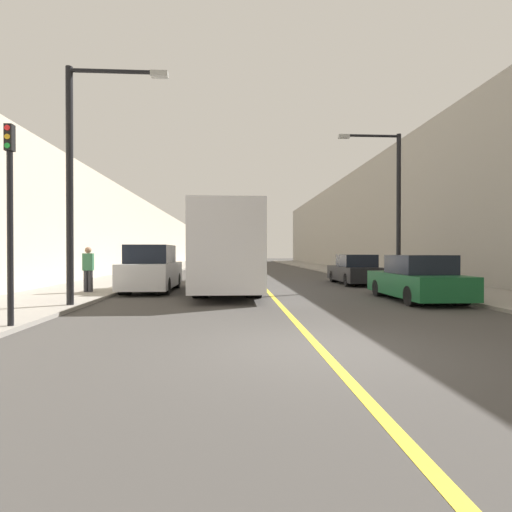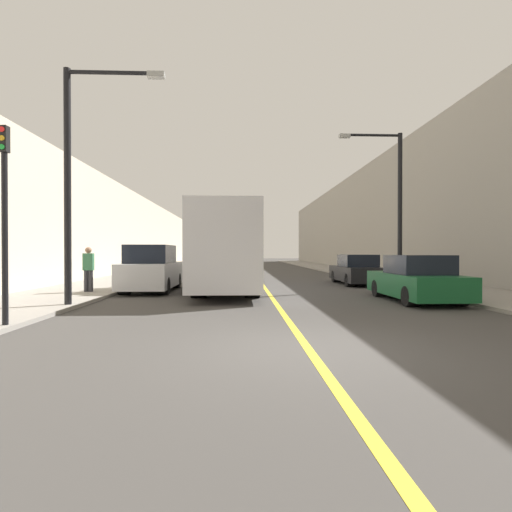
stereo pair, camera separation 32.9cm
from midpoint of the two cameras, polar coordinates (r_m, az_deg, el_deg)
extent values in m
plane|color=#3F3D3A|center=(6.99, 8.81, -12.96)|extent=(200.00, 200.00, 0.00)
cube|color=gray|center=(37.26, -12.32, -1.90)|extent=(3.80, 72.00, 0.11)
cube|color=gray|center=(37.81, 11.55, -1.86)|extent=(3.80, 72.00, 0.11)
cube|color=beige|center=(38.13, -18.12, 2.96)|extent=(4.00, 72.00, 6.52)
cube|color=gray|center=(39.01, 17.16, 4.83)|extent=(4.00, 72.00, 9.13)
cube|color=gold|center=(36.72, -0.30, -2.00)|extent=(0.16, 72.00, 0.01)
cube|color=silver|center=(17.96, -3.42, 1.18)|extent=(2.44, 11.90, 3.00)
cube|color=black|center=(12.06, -3.94, 3.99)|extent=(2.07, 0.04, 1.35)
cylinder|color=black|center=(14.36, -7.49, -3.79)|extent=(0.54, 1.10, 1.10)
cylinder|color=black|center=(14.32, 0.12, -3.79)|extent=(0.54, 1.10, 1.10)
cylinder|color=black|center=(21.71, -5.75, -2.32)|extent=(0.54, 1.10, 1.10)
cylinder|color=black|center=(21.68, -0.72, -2.32)|extent=(0.54, 1.10, 1.10)
cube|color=silver|center=(17.22, -14.07, -2.59)|extent=(1.88, 4.64, 0.98)
cube|color=black|center=(16.97, -14.24, 0.27)|extent=(1.66, 2.55, 0.74)
cube|color=black|center=(14.98, -15.86, -2.40)|extent=(1.60, 0.04, 0.44)
cylinder|color=black|center=(16.02, -17.70, -4.10)|extent=(0.41, 0.68, 0.68)
cylinder|color=black|center=(15.70, -12.51, -4.19)|extent=(0.41, 0.68, 0.68)
cylinder|color=black|center=(18.80, -15.38, -3.41)|extent=(0.41, 0.68, 0.68)
cylinder|color=black|center=(18.53, -10.94, -3.46)|extent=(0.41, 0.68, 0.68)
cube|color=#145128|center=(14.45, 22.42, -3.78)|extent=(1.87, 4.36, 0.73)
cube|color=black|center=(14.22, 22.80, -1.13)|extent=(1.64, 1.96, 0.62)
cube|color=black|center=(12.52, 26.56, -3.87)|extent=(1.59, 0.04, 0.33)
cylinder|color=black|center=(12.94, 22.00, -5.35)|extent=(0.41, 0.62, 0.62)
cylinder|color=black|center=(13.60, 27.62, -5.09)|extent=(0.41, 0.62, 0.62)
cylinder|color=black|center=(15.44, 17.84, -4.39)|extent=(0.41, 0.62, 0.62)
cylinder|color=black|center=(16.00, 22.76, -4.24)|extent=(0.41, 0.62, 0.62)
cube|color=black|center=(20.98, 14.59, -2.44)|extent=(1.80, 4.40, 0.72)
cube|color=black|center=(20.74, 14.77, -0.65)|extent=(1.59, 1.98, 0.61)
cube|color=black|center=(18.91, 16.50, -2.39)|extent=(1.53, 0.04, 0.32)
cylinder|color=black|center=(19.49, 13.78, -3.36)|extent=(0.40, 0.62, 0.62)
cylinder|color=black|center=(19.92, 17.67, -3.29)|extent=(0.40, 0.62, 0.62)
cylinder|color=black|center=(22.12, 11.81, -2.89)|extent=(0.40, 0.62, 0.62)
cylinder|color=black|center=(22.50, 15.29, -2.84)|extent=(0.40, 0.62, 0.62)
cylinder|color=black|center=(12.92, -24.66, 8.99)|extent=(0.20, 0.20, 6.86)
cylinder|color=black|center=(13.42, -19.19, 23.50)|extent=(2.56, 0.12, 0.12)
cube|color=#999993|center=(13.12, -13.32, 23.84)|extent=(0.50, 0.24, 0.16)
cylinder|color=black|center=(19.51, 20.33, 6.25)|extent=(0.20, 0.20, 6.94)
cylinder|color=black|center=(19.69, 16.77, 16.20)|extent=(2.56, 0.12, 0.12)
cube|color=#999993|center=(19.31, 13.03, 16.37)|extent=(0.50, 0.24, 0.16)
cylinder|color=black|center=(9.77, -31.43, 2.12)|extent=(0.12, 0.12, 3.61)
cube|color=black|center=(10.05, -31.49, 14.05)|extent=(0.16, 0.16, 0.55)
cylinder|color=red|center=(10.02, -31.75, 15.16)|extent=(0.11, 0.02, 0.11)
cylinder|color=gold|center=(9.97, -31.74, 14.15)|extent=(0.11, 0.02, 0.11)
cylinder|color=green|center=(9.93, -31.74, 13.14)|extent=(0.11, 0.02, 0.11)
cylinder|color=#2D2D33|center=(16.64, -22.57, -3.32)|extent=(0.17, 0.17, 0.83)
cylinder|color=#2D2D33|center=(16.59, -22.01, -3.33)|extent=(0.17, 0.17, 0.83)
cube|color=#336B47|center=(16.58, -22.30, -0.77)|extent=(0.38, 0.21, 0.65)
sphere|color=#8C664C|center=(16.58, -22.31, 0.78)|extent=(0.24, 0.24, 0.24)
camera|label=1|loc=(0.16, -89.46, 0.01)|focal=28.00mm
camera|label=2|loc=(0.16, 90.54, -0.01)|focal=28.00mm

